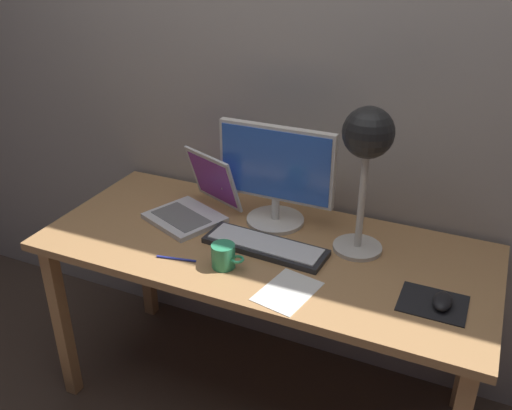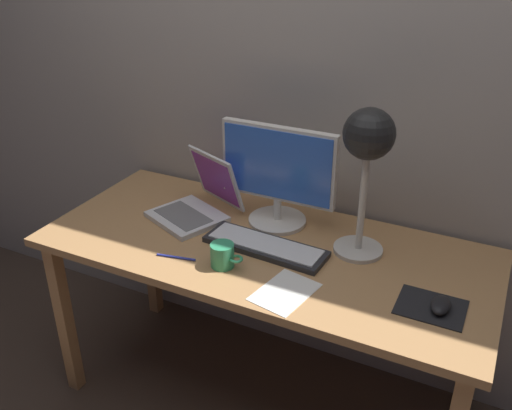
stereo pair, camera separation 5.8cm
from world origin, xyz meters
name	(u,v)px [view 1 (the left image)]	position (x,y,z in m)	size (l,w,h in m)	color
ground_plane	(263,396)	(0.00, 0.00, 0.00)	(4.80, 4.80, 0.00)	#47382D
back_wall	(308,63)	(0.00, 0.40, 1.30)	(4.80, 0.06, 2.60)	#A8A099
desk	(264,263)	(0.00, 0.00, 0.66)	(1.60, 0.70, 0.74)	tan
monitor	(276,173)	(-0.03, 0.17, 0.95)	(0.44, 0.22, 0.38)	silver
keyboard_main	(265,246)	(0.02, -0.03, 0.75)	(0.45, 0.17, 0.03)	#28282B
laptop	(198,199)	(-0.32, 0.10, 0.81)	(0.36, 0.38, 0.24)	silver
desk_lamp	(367,146)	(0.31, 0.10, 1.13)	(0.17, 0.17, 0.52)	beige
mousepad	(433,303)	(0.60, -0.11, 0.74)	(0.20, 0.16, 0.00)	black
mouse	(442,301)	(0.63, -0.11, 0.76)	(0.06, 0.10, 0.03)	black
coffee_mug	(224,256)	(-0.06, -0.18, 0.78)	(0.11, 0.08, 0.08)	#339966
paper_sheet_near_mouse	(288,291)	(0.18, -0.23, 0.74)	(0.15, 0.21, 0.00)	white
pen	(176,259)	(-0.23, -0.21, 0.74)	(0.01, 0.01, 0.14)	#2633A5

